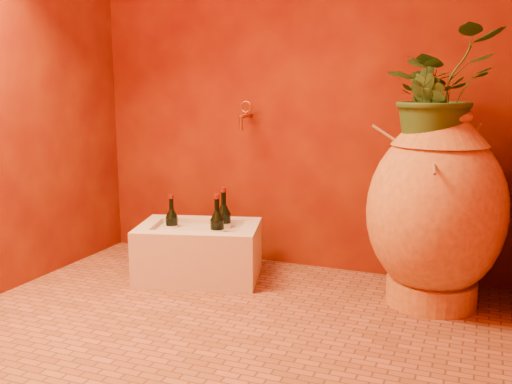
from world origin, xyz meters
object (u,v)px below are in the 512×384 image
at_px(wall_tap, 245,114).
at_px(wine_bottle_a, 172,227).
at_px(amphora, 436,210).
at_px(wine_bottle_c, 224,225).
at_px(wine_bottle_b, 217,232).
at_px(stone_basin, 199,252).

bearing_deg(wall_tap, wine_bottle_a, -130.23).
xyz_separation_m(amphora, wine_bottle_c, (-1.14, 0.00, -0.18)).
bearing_deg(wine_bottle_b, amphora, 5.97).
bearing_deg(stone_basin, wine_bottle_c, 41.93).
distance_m(stone_basin, wine_bottle_a, 0.21).
distance_m(wine_bottle_c, wall_tap, 0.67).
xyz_separation_m(wine_bottle_a, wall_tap, (0.30, 0.36, 0.63)).
height_order(wine_bottle_b, wall_tap, wall_tap).
distance_m(amphora, stone_basin, 1.30).
relative_size(wine_bottle_b, wall_tap, 1.90).
bearing_deg(wall_tap, wine_bottle_b, -90.74).
height_order(wine_bottle_a, wine_bottle_c, wine_bottle_c).
bearing_deg(wine_bottle_b, stone_basin, 169.83).
xyz_separation_m(amphora, wine_bottle_b, (-1.13, -0.12, -0.19)).
relative_size(stone_basin, wine_bottle_b, 2.33).
bearing_deg(wine_bottle_a, stone_basin, -0.04).
xyz_separation_m(amphora, stone_basin, (-1.25, -0.10, -0.33)).
height_order(wine_bottle_a, wine_bottle_b, wine_bottle_b).
distance_m(stone_basin, wall_tap, 0.85).
bearing_deg(stone_basin, wall_tap, 69.86).
relative_size(amphora, wine_bottle_c, 2.81).
bearing_deg(wine_bottle_c, stone_basin, -138.07).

